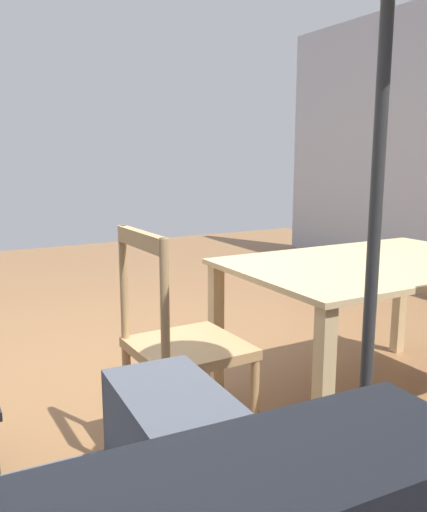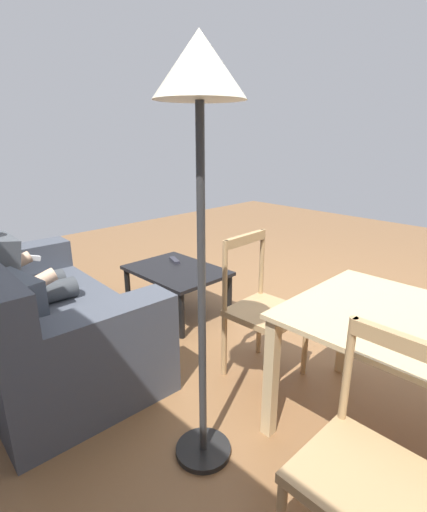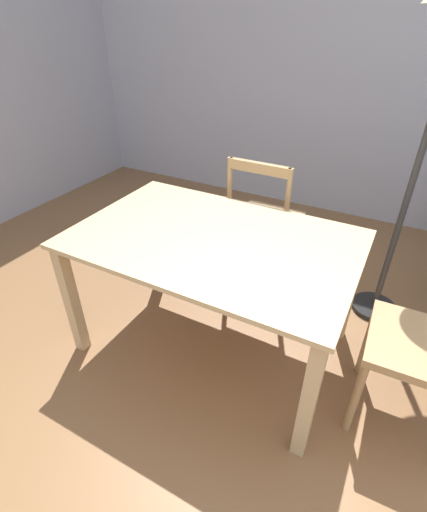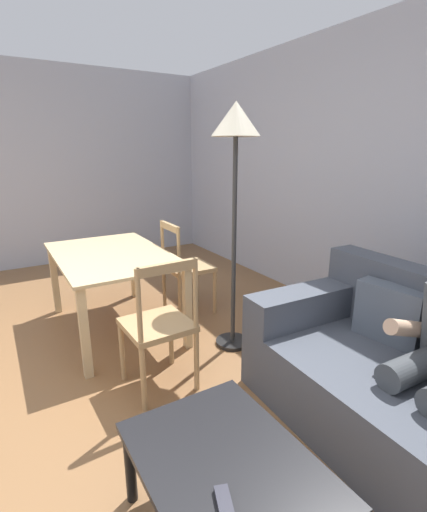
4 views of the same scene
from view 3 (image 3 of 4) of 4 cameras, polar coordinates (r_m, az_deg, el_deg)
name	(u,v)px [view 3 (image 3 of 4)]	position (r m, az deg, el deg)	size (l,w,h in m)	color
dining_table	(214,254)	(1.89, 0.00, 0.34)	(1.39, 0.91, 0.71)	#D1B27F
dining_chair_near_wall	(265,222)	(2.54, 7.81, 5.23)	(0.43, 0.43, 0.91)	tan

